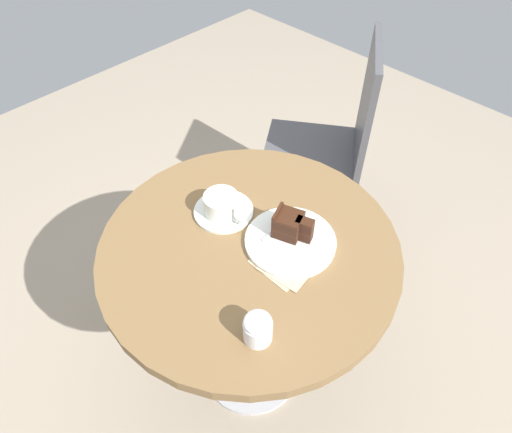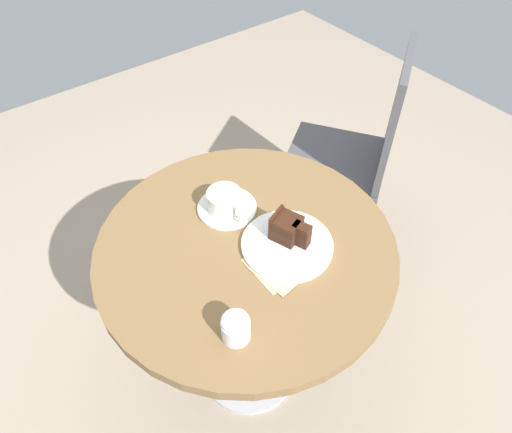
% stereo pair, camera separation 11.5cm
% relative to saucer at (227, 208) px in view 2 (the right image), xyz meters
% --- Properties ---
extents(ground_plane, '(4.40, 4.40, 0.01)m').
position_rel_saucer_xyz_m(ground_plane, '(0.13, -0.03, -0.71)').
color(ground_plane, gray).
rests_on(ground_plane, ground).
extents(cafe_table, '(0.76, 0.76, 0.70)m').
position_rel_saucer_xyz_m(cafe_table, '(0.13, -0.03, -0.12)').
color(cafe_table, brown).
rests_on(cafe_table, ground).
extents(saucer, '(0.16, 0.16, 0.01)m').
position_rel_saucer_xyz_m(saucer, '(0.00, 0.00, 0.00)').
color(saucer, silver).
rests_on(saucer, cafe_table).
extents(coffee_cup, '(0.12, 0.09, 0.06)m').
position_rel_saucer_xyz_m(coffee_cup, '(0.00, -0.01, 0.03)').
color(coffee_cup, silver).
rests_on(coffee_cup, saucer).
extents(teaspoon, '(0.06, 0.09, 0.00)m').
position_rel_saucer_xyz_m(teaspoon, '(0.06, 0.01, 0.01)').
color(teaspoon, '#B7B7BC').
rests_on(teaspoon, saucer).
extents(cake_plate, '(0.23, 0.23, 0.01)m').
position_rel_saucer_xyz_m(cake_plate, '(0.20, 0.05, 0.00)').
color(cake_plate, silver).
rests_on(cake_plate, cafe_table).
extents(cake_slice, '(0.11, 0.08, 0.07)m').
position_rel_saucer_xyz_m(cake_slice, '(0.18, 0.06, 0.04)').
color(cake_slice, '#381E14').
rests_on(cake_slice, cake_plate).
extents(fork, '(0.02, 0.14, 0.00)m').
position_rel_saucer_xyz_m(fork, '(0.15, 0.07, 0.01)').
color(fork, '#B7B7BC').
rests_on(fork, cake_plate).
extents(napkin, '(0.15, 0.13, 0.00)m').
position_rel_saucer_xyz_m(napkin, '(0.23, -0.01, -0.00)').
color(napkin, tan).
rests_on(napkin, cafe_table).
extents(cafe_chair, '(0.53, 0.53, 0.89)m').
position_rel_saucer_xyz_m(cafe_chair, '(-0.11, 0.68, -0.19)').
color(cafe_chair, '#4C4C51').
rests_on(cafe_chair, ground).
extents(sugar_pot, '(0.06, 0.06, 0.07)m').
position_rel_saucer_xyz_m(sugar_pot, '(0.32, -0.20, 0.03)').
color(sugar_pot, white).
rests_on(sugar_pot, cafe_table).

